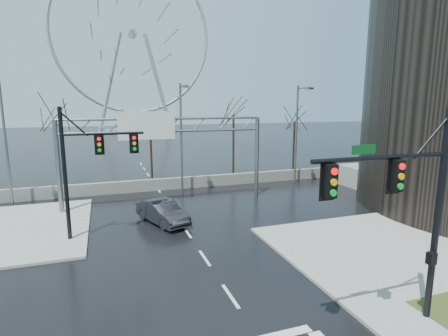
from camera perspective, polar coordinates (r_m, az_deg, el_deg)
name	(u,v)px	position (r m, az deg, el deg)	size (l,w,h in m)	color
ground	(230,296)	(15.96, 1.07, -20.18)	(260.00, 260.00, 0.00)	black
sidewalk_right_ext	(381,246)	(22.46, 24.32, -11.57)	(12.00, 10.00, 0.15)	gray
sidewalk_far	(7,231)	(26.88, -31.93, -8.67)	(10.00, 12.00, 0.15)	gray
barrier_wall	(158,185)	(34.08, -10.66, -2.67)	(52.00, 0.50, 1.10)	slate
signal_mast_near	(411,200)	(13.69, 28.27, -4.58)	(5.52, 0.41, 8.00)	black
signal_mast_far	(85,161)	(22.12, -21.79, 1.08)	(4.72, 0.41, 8.00)	black
sign_gantry	(161,142)	(28.35, -10.18, 4.24)	(16.36, 0.40, 7.60)	slate
streetlight_left	(4,134)	(31.96, -32.32, 4.75)	(0.50, 2.55, 10.00)	slate
streetlight_mid	(182,130)	(31.86, -6.90, 6.26)	(0.50, 2.55, 10.00)	slate
streetlight_right	(298,127)	(36.36, 12.03, 6.60)	(0.50, 2.55, 10.00)	slate
tree_left	(55,128)	(36.70, -25.91, 5.97)	(3.75, 3.75, 7.50)	black
tree_center	(150,133)	(37.81, -11.93, 5.65)	(3.25, 3.25, 6.50)	black
tree_right	(233,122)	(38.96, 1.56, 7.54)	(3.90, 3.90, 7.80)	black
tree_far_right	(294,127)	(42.93, 11.41, 6.52)	(3.40, 3.40, 6.80)	black
ferris_wheel	(133,41)	(109.83, -14.68, 19.44)	(45.00, 6.00, 50.91)	gray
car	(162,212)	(24.69, -10.02, -7.06)	(1.67, 4.80, 1.58)	black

